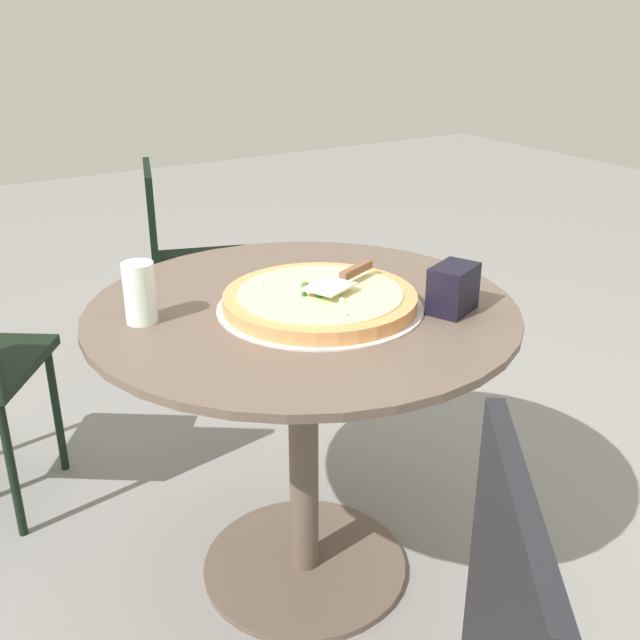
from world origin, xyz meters
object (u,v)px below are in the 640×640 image
(pizza_on_tray, at_px, (320,300))
(pizza_server, at_px, (344,277))
(patio_table, at_px, (303,385))
(napkin_dispenser, at_px, (453,289))
(patio_chair_far, at_px, (184,254))
(drinking_cup, at_px, (140,293))

(pizza_on_tray, xyz_separation_m, pizza_server, (-0.00, 0.06, 0.04))
(pizza_on_tray, relative_size, pizza_server, 2.12)
(patio_table, relative_size, napkin_dispenser, 8.75)
(pizza_server, distance_m, patio_chair_far, 1.27)
(patio_table, bearing_deg, pizza_on_tray, 36.65)
(drinking_cup, distance_m, napkin_dispenser, 0.66)
(napkin_dispenser, bearing_deg, drinking_cup, -49.72)
(drinking_cup, xyz_separation_m, napkin_dispenser, (0.30, 0.59, -0.01))
(pizza_on_tray, xyz_separation_m, napkin_dispenser, (0.16, 0.23, 0.03))
(patio_chair_far, bearing_deg, pizza_on_tray, -7.87)
(patio_table, height_order, pizza_server, pizza_server)
(napkin_dispenser, relative_size, patio_chair_far, 0.13)
(pizza_server, relative_size, patio_chair_far, 0.26)
(patio_table, xyz_separation_m, drinking_cup, (-0.10, -0.33, 0.26))
(drinking_cup, relative_size, napkin_dispenser, 1.19)
(patio_table, relative_size, pizza_server, 4.47)
(patio_table, height_order, pizza_on_tray, pizza_on_tray)
(patio_table, bearing_deg, drinking_cup, -106.56)
(pizza_server, relative_size, napkin_dispenser, 1.96)
(patio_table, xyz_separation_m, patio_chair_far, (-1.20, 0.20, -0.05))
(napkin_dispenser, bearing_deg, patio_chair_far, -110.38)
(patio_table, relative_size, pizza_on_tray, 2.11)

